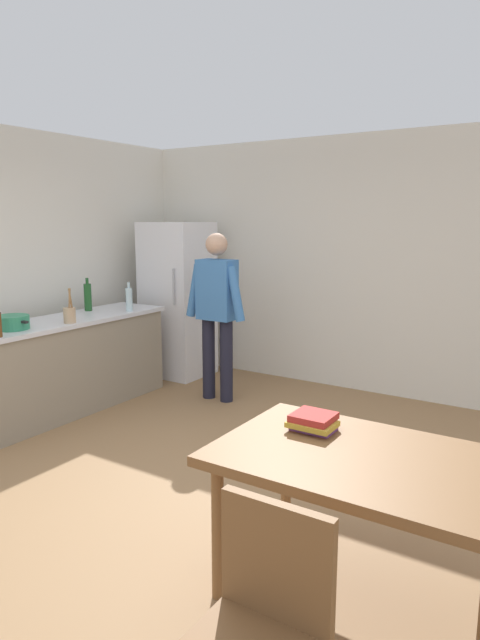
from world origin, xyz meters
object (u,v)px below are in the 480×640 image
chair (259,624)px  book_stack (313,422)px  refrigerator (178,300)px  bottle_wine_green (88,297)px  bottle_water_clear (129,299)px  utensil_jar (70,314)px  cooking_pot (12,322)px  person (217,306)px  dining_table (366,472)px

chair → book_stack: size_ratio=3.87×
refrigerator → book_stack: bearing=-40.7°
bottle_wine_green → bottle_water_clear: bottle_wine_green is taller
utensil_jar → book_stack: size_ratio=1.36×
bottle_water_clear → book_stack: 3.28m
refrigerator → bottle_wine_green: size_ratio=5.29×
refrigerator → cooking_pot: 2.17m
person → bottle_water_clear: (-0.84, -0.37, 0.05)m
refrigerator → bottle_water_clear: bearing=-83.2°
bottle_wine_green → dining_table: bearing=-23.7°
refrigerator → person: 1.10m
dining_table → bottle_wine_green: bearing=156.3°
utensil_jar → refrigerator: bearing=94.0°
refrigerator → chair: (3.30, -3.67, -0.37)m
cooking_pot → bottle_wine_green: (-0.21, 1.04, 0.09)m
bottle_water_clear → bottle_wine_green: bearing=-150.9°
cooking_pot → book_stack: bearing=-7.0°
bottle_water_clear → utensil_jar: bearing=-89.4°
refrigerator → utensil_jar: size_ratio=5.62×
cooking_pot → utensil_jar: utensil_jar is taller
refrigerator → bottle_water_clear: refrigerator is taller
book_stack → person: bearing=135.2°
bottle_wine_green → refrigerator: bearing=76.8°
utensil_jar → bottle_water_clear: (-0.01, 0.78, 0.05)m
refrigerator → utensil_jar: 1.71m
dining_table → bottle_wine_green: 3.91m
dining_table → cooking_pot: 3.41m
dining_table → utensil_jar: utensil_jar is taller
refrigerator → cooking_pot: (-0.06, -2.17, 0.06)m
cooking_pot → dining_table: bearing=-9.0°
utensil_jar → book_stack: (2.83, -0.84, -0.18)m
bottle_wine_green → cooking_pot: bearing=-78.7°
refrigerator → dining_table: (3.30, -2.70, -0.23)m
refrigerator → bottle_water_clear: size_ratio=6.00×
refrigerator → dining_table: size_ratio=1.29×
refrigerator → chair: size_ratio=1.98×
refrigerator → utensil_jar: (0.12, -1.70, 0.08)m
person → bottle_water_clear: person is taller
person → book_stack: 2.83m
person → chair: size_ratio=1.87×
chair → book_stack: chair is taller
person → utensil_jar: person is taller
book_stack → utensil_jar: bearing=163.5°
chair → utensil_jar: size_ratio=2.84×
dining_table → bottle_water_clear: size_ratio=4.67×
dining_table → bottle_water_clear: bearing=150.9°
dining_table → bottle_wine_green: bottle_wine_green is taller
person → book_stack: (2.00, -1.99, -0.18)m
person → bottle_wine_green: (-1.22, -0.58, 0.07)m
refrigerator → book_stack: (2.95, -2.54, -0.10)m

